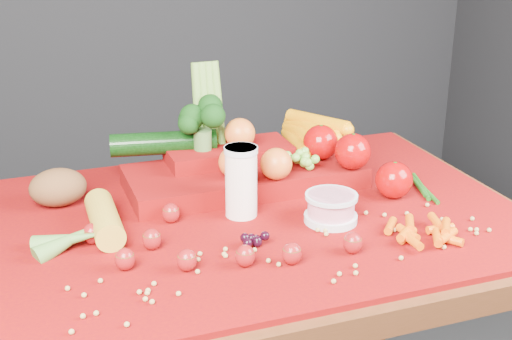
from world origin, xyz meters
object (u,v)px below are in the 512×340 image
object	(u,v)px
milk_glass	(241,179)
yogurt_bowl	(331,207)
produce_mound	(256,159)
table	(259,259)

from	to	relation	value
milk_glass	yogurt_bowl	size ratio (longest dim) A/B	1.37
yogurt_bowl	produce_mound	size ratio (longest dim) A/B	0.18
table	produce_mound	bearing A→B (deg)	72.45
yogurt_bowl	produce_mound	distance (m)	0.25
milk_glass	produce_mound	bearing A→B (deg)	60.04
milk_glass	produce_mound	world-z (taller)	produce_mound
table	milk_glass	size ratio (longest dim) A/B	7.50
table	yogurt_bowl	distance (m)	0.20
produce_mound	milk_glass	bearing A→B (deg)	-119.96
table	yogurt_bowl	size ratio (longest dim) A/B	10.29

